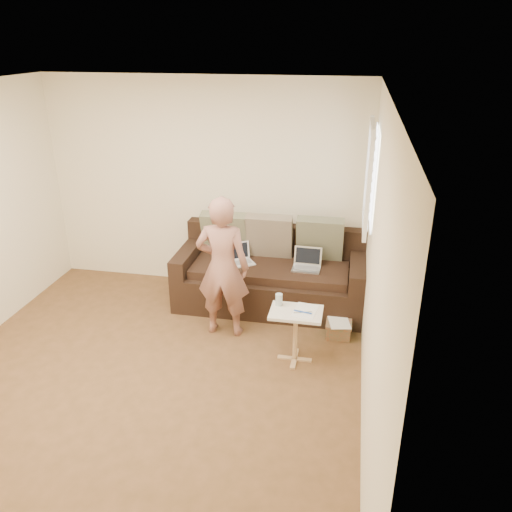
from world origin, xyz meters
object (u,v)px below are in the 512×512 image
sofa (270,272)px  side_table (295,336)px  laptop_silver (306,270)px  person (223,267)px  drinking_glass (279,300)px  laptop_white (240,264)px  striped_box (339,329)px

sofa → side_table: bearing=-68.5°
sofa → laptop_silver: (0.43, -0.06, 0.10)m
sofa → person: bearing=-118.1°
side_table → sofa: bearing=111.5°
side_table → drinking_glass: drinking_glass is taller
laptop_silver → laptop_white: (-0.78, 0.01, 0.00)m
person → side_table: person is taller
person → striped_box: person is taller
sofa → person: 0.89m
laptop_silver → person: bearing=-139.0°
laptop_silver → drinking_glass: bearing=-98.4°
striped_box → person: bearing=-173.1°
side_table → laptop_white: bearing=126.7°
sofa → laptop_silver: 0.44m
drinking_glass → striped_box: bearing=36.9°
laptop_silver → sofa: bearing=173.7°
laptop_white → person: person is taller
laptop_white → drinking_glass: (0.61, -0.97, 0.10)m
laptop_white → laptop_silver: bearing=-34.7°
side_table → person: bearing=154.8°
laptop_silver → drinking_glass: 0.98m
laptop_white → striped_box: size_ratio=1.14×
laptop_white → sofa: bearing=-25.7°
drinking_glass → laptop_white: bearing=122.1°
striped_box → laptop_white: bearing=156.5°
laptop_white → side_table: bearing=-87.2°
person → drinking_glass: bearing=154.4°
laptop_white → side_table: laptop_white is taller
laptop_white → side_table: size_ratio=0.56×
drinking_glass → striped_box: drinking_glass is taller
laptop_white → person: bearing=-126.7°
person → striped_box: 1.42m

